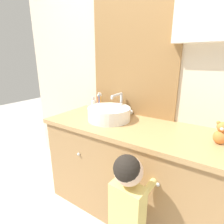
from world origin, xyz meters
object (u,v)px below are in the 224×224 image
soap_dispenser (94,105)px  teddy_bear (221,133)px  sink_basin (109,113)px  toothbrush_holder (100,106)px  child_figure (128,206)px

soap_dispenser → teddy_bear: size_ratio=0.92×
sink_basin → soap_dispenser: size_ratio=3.07×
sink_basin → toothbrush_holder: sink_basin is taller
sink_basin → soap_dispenser: sink_basin is taller
sink_basin → teddy_bear: bearing=-0.5°
child_figure → toothbrush_holder: bearing=136.3°
sink_basin → teddy_bear: sink_basin is taller
toothbrush_holder → teddy_bear: toothbrush_holder is taller
toothbrush_holder → soap_dispenser: bearing=175.0°
soap_dispenser → teddy_bear: bearing=-8.9°
sink_basin → toothbrush_holder: 0.28m
toothbrush_holder → child_figure: bearing=-43.7°
child_figure → soap_dispenser: bearing=139.2°
sink_basin → toothbrush_holder: bearing=144.2°
teddy_bear → child_figure: bearing=-129.4°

